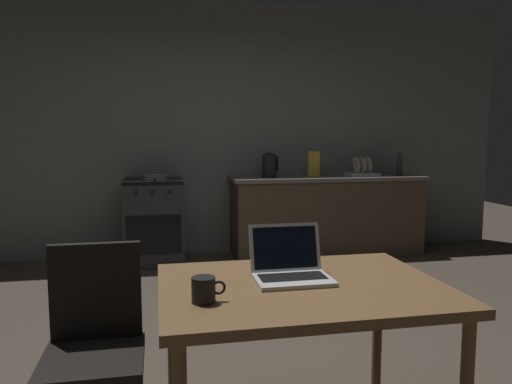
% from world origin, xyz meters
% --- Properties ---
extents(ground_plane, '(12.00, 12.00, 0.00)m').
position_xyz_m(ground_plane, '(0.00, 0.00, 0.00)').
color(ground_plane, '#473D33').
extents(back_wall, '(6.40, 0.10, 2.80)m').
position_xyz_m(back_wall, '(0.30, 2.67, 1.40)').
color(back_wall, slate).
rests_on(back_wall, ground_plane).
extents(kitchen_counter, '(2.16, 0.64, 0.88)m').
position_xyz_m(kitchen_counter, '(1.28, 2.32, 0.44)').
color(kitchen_counter, '#4C3D2D').
rests_on(kitchen_counter, ground_plane).
extents(stove_oven, '(0.60, 0.62, 0.88)m').
position_xyz_m(stove_oven, '(-0.62, 2.32, 0.44)').
color(stove_oven, '#2D2D30').
rests_on(stove_oven, ground_plane).
extents(dining_table, '(1.17, 0.86, 0.72)m').
position_xyz_m(dining_table, '(0.00, -0.95, 0.65)').
color(dining_table, brown).
rests_on(dining_table, ground_plane).
extents(chair, '(0.40, 0.40, 0.87)m').
position_xyz_m(chair, '(-0.85, -0.81, 0.50)').
color(chair, black).
rests_on(chair, ground_plane).
extents(laptop, '(0.32, 0.28, 0.22)m').
position_xyz_m(laptop, '(-0.03, -0.88, 0.76)').
color(laptop, silver).
rests_on(laptop, dining_table).
extents(electric_kettle, '(0.18, 0.16, 0.26)m').
position_xyz_m(electric_kettle, '(0.62, 2.32, 1.01)').
color(electric_kettle, black).
rests_on(electric_kettle, kitchen_counter).
extents(bottle, '(0.07, 0.07, 0.25)m').
position_xyz_m(bottle, '(2.13, 2.27, 1.00)').
color(bottle, '#2D2D33').
rests_on(bottle, kitchen_counter).
extents(frying_pan, '(0.27, 0.45, 0.05)m').
position_xyz_m(frying_pan, '(-0.60, 2.29, 0.91)').
color(frying_pan, gray).
rests_on(frying_pan, stove_oven).
extents(coffee_mug, '(0.13, 0.09, 0.10)m').
position_xyz_m(coffee_mug, '(-0.42, -1.10, 0.76)').
color(coffee_mug, black).
rests_on(coffee_mug, dining_table).
extents(cereal_box, '(0.13, 0.05, 0.28)m').
position_xyz_m(cereal_box, '(1.13, 2.34, 1.02)').
color(cereal_box, gold).
rests_on(cereal_box, kitchen_counter).
extents(dish_rack, '(0.34, 0.26, 0.21)m').
position_xyz_m(dish_rack, '(1.70, 2.32, 0.93)').
color(dish_rack, silver).
rests_on(dish_rack, kitchen_counter).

